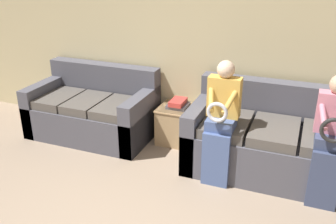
{
  "coord_description": "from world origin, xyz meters",
  "views": [
    {
      "loc": [
        1.14,
        -1.54,
        2.23
      ],
      "look_at": [
        -0.11,
        1.65,
        0.77
      ],
      "focal_mm": 40.0,
      "sensor_mm": 36.0,
      "label": 1
    }
  ],
  "objects_px": {
    "couch_side": "(94,111)",
    "child_left_seated": "(221,118)",
    "book_stack": "(178,104)",
    "couch_main": "(274,142)",
    "side_shelf": "(178,124)",
    "child_right_seated": "(331,136)"
  },
  "relations": [
    {
      "from": "couch_main",
      "to": "side_shelf",
      "type": "xyz_separation_m",
      "value": [
        -1.2,
        0.25,
        -0.09
      ]
    },
    {
      "from": "couch_main",
      "to": "book_stack",
      "type": "relative_size",
      "value": 6.86
    },
    {
      "from": "couch_side",
      "to": "child_left_seated",
      "type": "bearing_deg",
      "value": -14.45
    },
    {
      "from": "child_right_seated",
      "to": "book_stack",
      "type": "bearing_deg",
      "value": 159.1
    },
    {
      "from": "child_right_seated",
      "to": "book_stack",
      "type": "xyz_separation_m",
      "value": [
        -1.73,
        0.66,
        -0.18
      ]
    },
    {
      "from": "side_shelf",
      "to": "book_stack",
      "type": "bearing_deg",
      "value": 141.92
    },
    {
      "from": "child_right_seated",
      "to": "side_shelf",
      "type": "height_order",
      "value": "child_right_seated"
    },
    {
      "from": "side_shelf",
      "to": "book_stack",
      "type": "distance_m",
      "value": 0.27
    },
    {
      "from": "couch_side",
      "to": "book_stack",
      "type": "bearing_deg",
      "value": 9.86
    },
    {
      "from": "couch_side",
      "to": "child_right_seated",
      "type": "bearing_deg",
      "value": -9.38
    },
    {
      "from": "couch_side",
      "to": "book_stack",
      "type": "xyz_separation_m",
      "value": [
        1.1,
        0.19,
        0.19
      ]
    },
    {
      "from": "child_left_seated",
      "to": "child_right_seated",
      "type": "distance_m",
      "value": 1.03
    },
    {
      "from": "child_right_seated",
      "to": "side_shelf",
      "type": "distance_m",
      "value": 1.89
    },
    {
      "from": "child_left_seated",
      "to": "book_stack",
      "type": "relative_size",
      "value": 4.77
    },
    {
      "from": "couch_side",
      "to": "side_shelf",
      "type": "relative_size",
      "value": 3.18
    },
    {
      "from": "child_right_seated",
      "to": "book_stack",
      "type": "height_order",
      "value": "child_right_seated"
    },
    {
      "from": "child_left_seated",
      "to": "book_stack",
      "type": "xyz_separation_m",
      "value": [
        -0.7,
        0.66,
        -0.19
      ]
    },
    {
      "from": "child_left_seated",
      "to": "child_right_seated",
      "type": "relative_size",
      "value": 1.02
    },
    {
      "from": "couch_side",
      "to": "book_stack",
      "type": "relative_size",
      "value": 5.86
    },
    {
      "from": "child_left_seated",
      "to": "couch_main",
      "type": "bearing_deg",
      "value": 37.41
    },
    {
      "from": "couch_main",
      "to": "side_shelf",
      "type": "distance_m",
      "value": 1.23
    },
    {
      "from": "couch_side",
      "to": "side_shelf",
      "type": "height_order",
      "value": "couch_side"
    }
  ]
}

